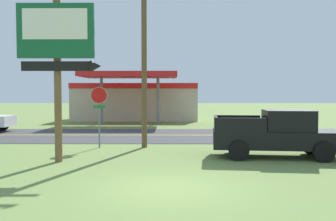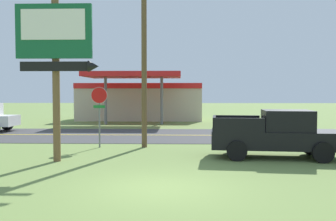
{
  "view_description": "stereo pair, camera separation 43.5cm",
  "coord_description": "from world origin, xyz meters",
  "px_view_note": "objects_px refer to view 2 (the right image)",
  "views": [
    {
      "loc": [
        0.12,
        -10.3,
        2.65
      ],
      "look_at": [
        0.0,
        8.0,
        1.8
      ],
      "focal_mm": 39.9,
      "sensor_mm": 36.0,
      "label": 1
    },
    {
      "loc": [
        0.55,
        -10.29,
        2.65
      ],
      "look_at": [
        0.0,
        8.0,
        1.8
      ],
      "focal_mm": 39.9,
      "sensor_mm": 36.0,
      "label": 2
    }
  ],
  "objects_px": {
    "utility_pole": "(144,47)",
    "gas_station": "(140,100)",
    "stop_sign": "(99,106)",
    "pickup_black_parked_on_lawn": "(277,134)",
    "motel_sign": "(56,49)"
  },
  "relations": [
    {
      "from": "utility_pole",
      "to": "gas_station",
      "type": "xyz_separation_m",
      "value": [
        -2.18,
        19.12,
        -2.92
      ]
    },
    {
      "from": "motel_sign",
      "to": "pickup_black_parked_on_lawn",
      "type": "bearing_deg",
      "value": 7.83
    },
    {
      "from": "stop_sign",
      "to": "utility_pole",
      "type": "distance_m",
      "value": 3.58
    },
    {
      "from": "stop_sign",
      "to": "utility_pole",
      "type": "bearing_deg",
      "value": 4.08
    },
    {
      "from": "stop_sign",
      "to": "motel_sign",
      "type": "bearing_deg",
      "value": -101.8
    },
    {
      "from": "motel_sign",
      "to": "pickup_black_parked_on_lawn",
      "type": "relative_size",
      "value": 1.18
    },
    {
      "from": "stop_sign",
      "to": "pickup_black_parked_on_lawn",
      "type": "xyz_separation_m",
      "value": [
        7.91,
        -2.64,
        -1.06
      ]
    },
    {
      "from": "stop_sign",
      "to": "utility_pole",
      "type": "height_order",
      "value": "utility_pole"
    },
    {
      "from": "stop_sign",
      "to": "gas_station",
      "type": "distance_m",
      "value": 19.28
    },
    {
      "from": "utility_pole",
      "to": "gas_station",
      "type": "height_order",
      "value": "utility_pole"
    },
    {
      "from": "utility_pole",
      "to": "pickup_black_parked_on_lawn",
      "type": "xyz_separation_m",
      "value": [
        5.73,
        -2.8,
        -3.9
      ]
    },
    {
      "from": "stop_sign",
      "to": "utility_pole",
      "type": "xyz_separation_m",
      "value": [
        2.18,
        0.16,
        2.84
      ]
    },
    {
      "from": "stop_sign",
      "to": "pickup_black_parked_on_lawn",
      "type": "relative_size",
      "value": 0.55
    },
    {
      "from": "utility_pole",
      "to": "pickup_black_parked_on_lawn",
      "type": "bearing_deg",
      "value": -26.03
    },
    {
      "from": "motel_sign",
      "to": "utility_pole",
      "type": "relative_size",
      "value": 0.7
    }
  ]
}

